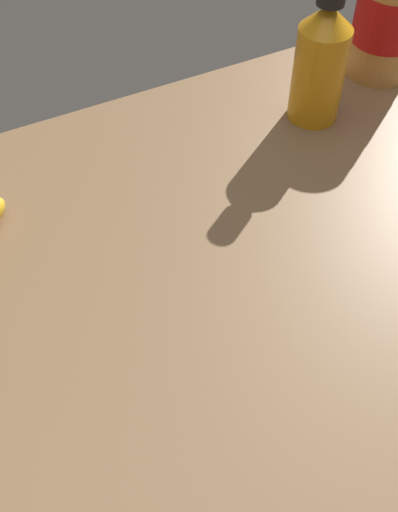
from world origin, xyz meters
The scene contains 3 objects.
ground_plane centered at (0.00, 0.00, -2.01)cm, with size 98.12×58.82×4.02cm, color brown.
peanut_butter_jar centered at (33.74, 19.74, 7.78)cm, with size 8.43×8.43×15.74cm.
honey_bottle centered at (20.99, 15.73, 7.28)cm, with size 5.92×5.92×16.28cm.
Camera 1 is at (-18.89, -32.27, 45.37)cm, focal length 43.38 mm.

